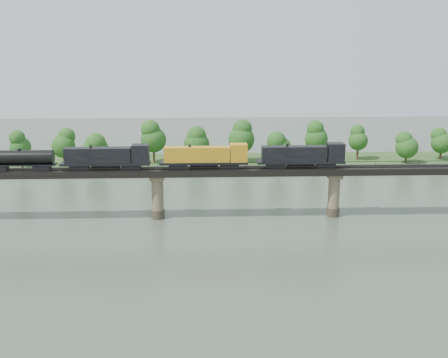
{
  "coord_description": "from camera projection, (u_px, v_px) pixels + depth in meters",
  "views": [
    {
      "loc": [
        9.89,
        -91.94,
        39.25
      ],
      "look_at": [
        14.96,
        30.0,
        9.0
      ],
      "focal_mm": 45.0,
      "sensor_mm": 36.0,
      "label": 1
    }
  ],
  "objects": [
    {
      "name": "bridge_superstructure",
      "position": [
        157.0,
        167.0,
        124.46
      ],
      "size": [
        220.0,
        4.9,
        0.75
      ],
      "color": "black",
      "rests_on": "bridge"
    },
    {
      "name": "ground",
      "position": [
        146.0,
        271.0,
        98.21
      ],
      "size": [
        400.0,
        400.0,
        0.0
      ],
      "primitive_type": "plane",
      "color": "#384738",
      "rests_on": "ground"
    },
    {
      "name": "freight_train",
      "position": [
        172.0,
        157.0,
        124.04
      ],
      "size": [
        79.5,
        3.1,
        5.47
      ],
      "color": "black",
      "rests_on": "bridge"
    },
    {
      "name": "bridge",
      "position": [
        158.0,
        195.0,
        125.99
      ],
      "size": [
        236.0,
        30.0,
        11.5
      ],
      "color": "#473A2D",
      "rests_on": "ground"
    },
    {
      "name": "far_treeline",
      "position": [
        143.0,
        141.0,
        173.84
      ],
      "size": [
        289.06,
        17.54,
        13.6
      ],
      "color": "#382619",
      "rests_on": "far_bank"
    },
    {
      "name": "far_bank",
      "position": [
        171.0,
        163.0,
        180.45
      ],
      "size": [
        300.0,
        24.0,
        1.6
      ],
      "primitive_type": "cube",
      "color": "#28461C",
      "rests_on": "ground"
    }
  ]
}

